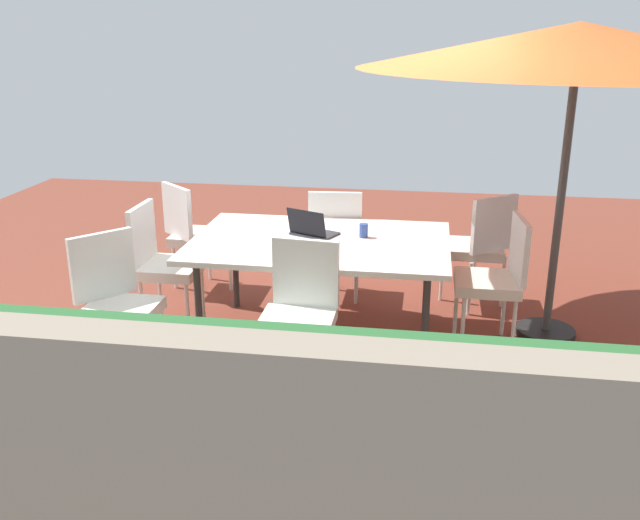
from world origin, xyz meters
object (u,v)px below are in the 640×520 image
object	(u,v)px
patio_umbrella	(578,47)
chair_north	(299,310)
laptop	(312,230)
chair_southwest	(480,244)
chair_southeast	(194,231)
chair_east	(163,260)
chair_west	(496,275)
dining_table	(320,246)
chair_south	(336,237)
cup	(364,231)
chair_northeast	(115,300)

from	to	relation	value
patio_umbrella	chair_north	world-z (taller)	patio_umbrella
chair_north	laptop	distance (m)	0.94
chair_southwest	chair_southeast	xyz separation A→B (m)	(2.45, 0.03, 0.00)
chair_north	chair_southeast	distance (m)	2.01
chair_southeast	chair_east	world-z (taller)	same
chair_west	laptop	size ratio (longest dim) A/B	2.49
dining_table	chair_south	xyz separation A→B (m)	(-0.01, -0.80, -0.17)
chair_east	cup	xyz separation A→B (m)	(-1.53, -0.11, 0.27)
chair_south	chair_northeast	world-z (taller)	same
cup	chair_southwest	bearing A→B (deg)	-142.55
laptop	chair_southeast	bearing A→B (deg)	-6.14
chair_southwest	chair_northeast	distance (m)	2.93
dining_table	chair_southwest	world-z (taller)	chair_southwest
dining_table	cup	xyz separation A→B (m)	(-0.31, -0.12, 0.10)
chair_southwest	chair_northeast	world-z (taller)	same
chair_south	chair_east	world-z (taller)	same
chair_west	cup	size ratio (longest dim) A/B	9.50
chair_south	laptop	world-z (taller)	laptop
patio_umbrella	chair_northeast	xyz separation A→B (m)	(2.94, 1.11, -1.57)
laptop	chair_northeast	bearing A→B (deg)	63.10
chair_north	cup	world-z (taller)	chair_north
dining_table	chair_west	xyz separation A→B (m)	(-1.28, -0.05, -0.17)
chair_southwest	chair_northeast	bearing A→B (deg)	-4.00
chair_northeast	cup	size ratio (longest dim) A/B	9.50
chair_east	chair_northeast	distance (m)	0.83
chair_southeast	chair_east	distance (m)	0.78
chair_west	chair_northeast	size ratio (longest dim) A/B	1.00
chair_southeast	chair_northeast	world-z (taller)	same
patio_umbrella	chair_southwest	xyz separation A→B (m)	(0.50, -0.53, -1.57)
chair_south	chair_west	bearing A→B (deg)	145.10
dining_table	chair_east	distance (m)	1.24
chair_north	chair_southwest	xyz separation A→B (m)	(-1.21, -1.61, 0.00)
patio_umbrella	laptop	bearing A→B (deg)	5.85
patio_umbrella	laptop	xyz separation A→B (m)	(1.78, 0.18, -1.30)
dining_table	patio_umbrella	bearing A→B (deg)	-170.75
chair_southeast	cup	world-z (taller)	chair_southeast
chair_south	chair_east	xyz separation A→B (m)	(1.24, 0.79, 0.00)
chair_southwest	chair_southeast	bearing A→B (deg)	-37.24
chair_southwest	chair_west	distance (m)	0.76
patio_umbrella	laptop	size ratio (longest dim) A/B	7.63
chair_west	chair_southwest	bearing A→B (deg)	179.38
chair_southwest	dining_table	bearing A→B (deg)	-4.12
patio_umbrella	chair_north	bearing A→B (deg)	32.32
laptop	patio_umbrella	bearing A→B (deg)	-149.81
chair_west	laptop	world-z (taller)	laptop
chair_southwest	laptop	size ratio (longest dim) A/B	2.49
chair_southwest	chair_north	bearing A→B (deg)	15.18
dining_table	chair_north	bearing A→B (deg)	89.68
chair_northeast	laptop	size ratio (longest dim) A/B	2.49
patio_umbrella	chair_south	distance (m)	2.37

